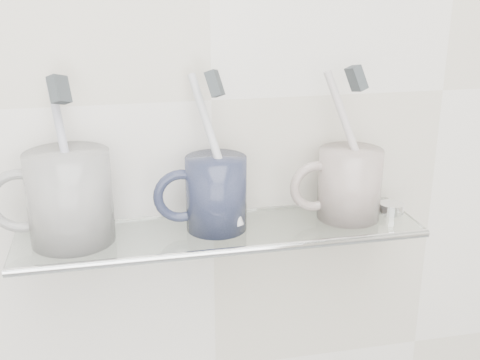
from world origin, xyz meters
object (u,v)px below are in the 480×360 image
object	(u,v)px
mug_right	(350,184)
mug_center	(216,193)
shelf_glass	(222,232)
mug_left	(70,198)

from	to	relation	value
mug_right	mug_center	bearing A→B (deg)	-177.76
shelf_glass	mug_left	world-z (taller)	mug_left
shelf_glass	mug_left	bearing A→B (deg)	178.39
mug_left	mug_center	size ratio (longest dim) A/B	1.18
mug_center	shelf_glass	bearing A→B (deg)	-47.28
mug_left	mug_center	world-z (taller)	mug_left
mug_left	mug_right	world-z (taller)	mug_left
mug_left	mug_right	xyz separation A→B (m)	(0.35, 0.00, -0.01)
shelf_glass	mug_center	xyz separation A→B (m)	(-0.01, 0.00, 0.05)
shelf_glass	mug_center	bearing A→B (deg)	136.61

